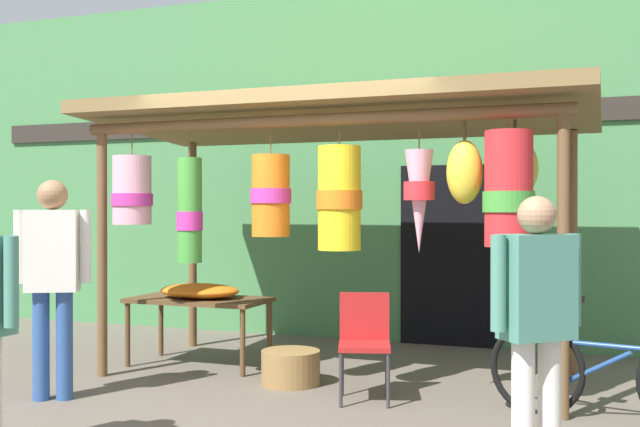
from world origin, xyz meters
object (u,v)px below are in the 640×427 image
(flower_heap_on_table, at_px, (201,291))
(wicker_basket_by_table, at_px, (291,367))
(shopper_by_bananas, at_px, (537,313))
(parked_bicycle, at_px, (610,375))
(vendor_in_orange, at_px, (53,269))
(folding_chair, at_px, (364,336))
(display_table, at_px, (199,305))

(flower_heap_on_table, height_order, wicker_basket_by_table, flower_heap_on_table)
(shopper_by_bananas, bearing_deg, flower_heap_on_table, 148.61)
(parked_bicycle, height_order, vendor_in_orange, vendor_in_orange)
(folding_chair, xyz_separation_m, parked_bicycle, (1.82, -0.04, -0.16))
(display_table, xyz_separation_m, shopper_by_bananas, (3.32, -2.02, 0.35))
(flower_heap_on_table, bearing_deg, parked_bicycle, -10.82)
(flower_heap_on_table, xyz_separation_m, parked_bicycle, (3.68, -0.70, -0.38))
(flower_heap_on_table, height_order, parked_bicycle, parked_bicycle)
(folding_chair, bearing_deg, shopper_by_bananas, -43.16)
(flower_heap_on_table, height_order, shopper_by_bananas, shopper_by_bananas)
(wicker_basket_by_table, xyz_separation_m, shopper_by_bananas, (2.18, -1.61, 0.79))
(display_table, relative_size, folding_chair, 1.58)
(display_table, relative_size, vendor_in_orange, 0.76)
(folding_chair, bearing_deg, flower_heap_on_table, 160.29)
(wicker_basket_by_table, distance_m, shopper_by_bananas, 2.83)
(vendor_in_orange, height_order, shopper_by_bananas, vendor_in_orange)
(flower_heap_on_table, distance_m, shopper_by_bananas, 3.86)
(display_table, height_order, vendor_in_orange, vendor_in_orange)
(folding_chair, bearing_deg, vendor_in_orange, -159.19)
(wicker_basket_by_table, relative_size, parked_bicycle, 0.29)
(folding_chair, relative_size, wicker_basket_by_table, 1.65)
(folding_chair, distance_m, shopper_by_bananas, 2.01)
(display_table, xyz_separation_m, flower_heap_on_table, (0.03, -0.02, 0.14))
(parked_bicycle, distance_m, shopper_by_bananas, 1.48)
(flower_heap_on_table, xyz_separation_m, wicker_basket_by_table, (1.11, -0.39, -0.58))
(folding_chair, xyz_separation_m, wicker_basket_by_table, (-0.75, 0.27, -0.36))
(folding_chair, bearing_deg, wicker_basket_by_table, 160.09)
(flower_heap_on_table, relative_size, folding_chair, 0.96)
(wicker_basket_by_table, relative_size, shopper_by_bananas, 0.32)
(shopper_by_bananas, bearing_deg, vendor_in_orange, 172.99)
(flower_heap_on_table, relative_size, wicker_basket_by_table, 1.58)
(display_table, distance_m, flower_heap_on_table, 0.14)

